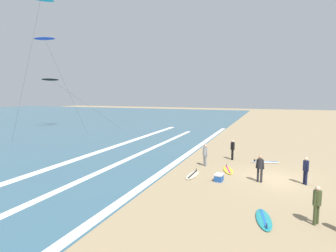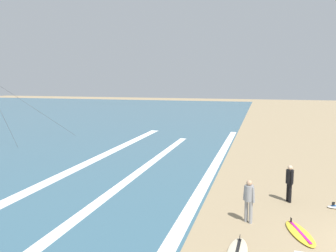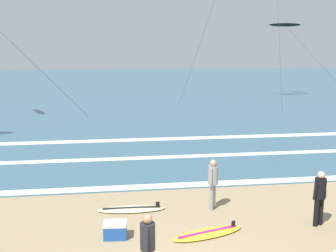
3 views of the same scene
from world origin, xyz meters
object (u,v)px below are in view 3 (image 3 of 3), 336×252
(surfboard_near_water, at_px, (132,209))
(surfer_mid_group, at_px, (213,180))
(surfboard_right_spare, at_px, (208,233))
(surfer_background_far, at_px, (148,243))
(surfer_foreground_main, at_px, (320,193))
(cooler_box, at_px, (115,230))
(kite_black_high_right, at_px, (285,25))

(surfboard_near_water, bearing_deg, surfer_mid_group, -4.95)
(surfboard_right_spare, bearing_deg, surfer_background_far, -130.52)
(surfer_foreground_main, relative_size, surfboard_right_spare, 0.73)
(surfer_mid_group, xyz_separation_m, surfboard_right_spare, (-0.56, -1.73, -0.91))
(cooler_box, bearing_deg, surfboard_near_water, 73.88)
(surfboard_right_spare, bearing_deg, kite_black_high_right, 63.17)
(surfer_background_far, height_order, surfer_foreground_main, same)
(surfer_background_far, distance_m, surfboard_right_spare, 2.93)
(surfer_background_far, xyz_separation_m, kite_black_high_right, (16.50, 31.15, 6.31))
(surfer_foreground_main, relative_size, kite_black_high_right, 0.14)
(surfer_background_far, xyz_separation_m, surfboard_right_spare, (1.81, 2.12, -0.91))
(surfboard_right_spare, bearing_deg, surfer_foreground_main, 2.74)
(surfer_foreground_main, distance_m, kite_black_high_right, 31.70)
(surfer_background_far, bearing_deg, kite_black_high_right, 62.10)
(surfboard_right_spare, bearing_deg, surfboard_near_water, 135.13)
(cooler_box, bearing_deg, surfer_background_far, -73.68)
(surfer_foreground_main, distance_m, cooler_box, 5.77)
(surfer_background_far, xyz_separation_m, surfboard_near_water, (-0.15, 4.07, -0.91))
(surfer_foreground_main, xyz_separation_m, surfboard_right_spare, (-3.25, -0.16, -0.91))
(cooler_box, bearing_deg, surfer_mid_group, 27.23)
(surfer_background_far, bearing_deg, surfer_foreground_main, 24.19)
(surfer_background_far, distance_m, surfer_foreground_main, 5.54)
(surfer_mid_group, xyz_separation_m, surfer_foreground_main, (2.68, -1.58, 0.00))
(surfboard_right_spare, bearing_deg, cooler_box, 176.08)
(surfer_foreground_main, relative_size, surfboard_near_water, 0.76)
(surfboard_right_spare, height_order, kite_black_high_right, kite_black_high_right)
(surfer_mid_group, bearing_deg, surfboard_near_water, 175.05)
(surfer_foreground_main, xyz_separation_m, surfboard_near_water, (-5.21, 1.80, -0.91))
(surfboard_right_spare, relative_size, kite_black_high_right, 0.19)
(surfer_background_far, bearing_deg, surfboard_right_spare, 49.48)
(surfer_mid_group, distance_m, kite_black_high_right, 31.38)
(surfer_background_far, height_order, surfer_mid_group, same)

